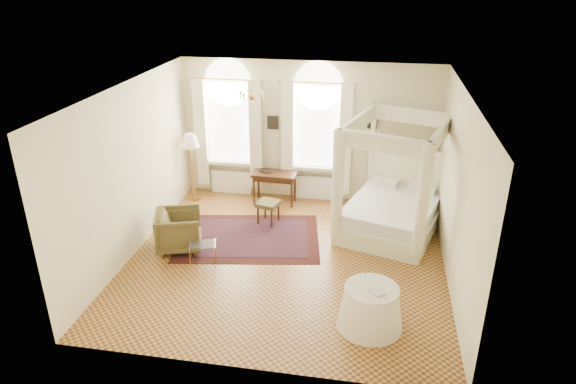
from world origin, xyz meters
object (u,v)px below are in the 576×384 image
canopy_bed (391,208)px  nightstand (423,201)px  stool (268,205)px  coffee_table (202,245)px  side_table (370,307)px  armchair (179,230)px  floor_lamp (190,144)px  writing_desk (275,177)px

canopy_bed → nightstand: bearing=53.1°
stool → coffee_table: stool is taller
coffee_table → side_table: size_ratio=0.59×
armchair → stool: bearing=-66.0°
canopy_bed → side_table: canopy_bed is taller
stool → side_table: (2.31, -3.19, -0.08)m
coffee_table → floor_lamp: floor_lamp is taller
canopy_bed → side_table: bearing=-95.8°
stool → coffee_table: 1.99m
writing_desk → coffee_table: writing_desk is taller
writing_desk → armchair: size_ratio=1.20×
nightstand → armchair: (-4.89, -2.38, 0.06)m
canopy_bed → writing_desk: 2.89m
canopy_bed → writing_desk: canopy_bed is taller
nightstand → writing_desk: writing_desk is taller
side_table → floor_lamp: bearing=136.6°
writing_desk → stool: size_ratio=1.91×
writing_desk → nightstand: bearing=-0.9°
writing_desk → armchair: armchair is taller
floor_lamp → side_table: bearing=-43.4°
stool → side_table: side_table is taller
side_table → stool: bearing=125.9°
stool → floor_lamp: bearing=155.6°
canopy_bed → coffee_table: 3.99m
writing_desk → coffee_table: bearing=-106.8°
armchair → side_table: bearing=-133.4°
canopy_bed → armchair: 4.40m
nightstand → floor_lamp: size_ratio=0.40×
coffee_table → side_table: side_table is taller
armchair → coffee_table: bearing=-140.5°
canopy_bed → armchair: bearing=-161.2°
canopy_bed → coffee_table: (-3.56, -1.80, -0.23)m
coffee_table → armchair: bearing=147.7°
writing_desk → side_table: 4.88m
coffee_table → side_table: (3.23, -1.43, 0.02)m
nightstand → floor_lamp: bearing=-179.2°
stool → nightstand: bearing=16.6°
armchair → floor_lamp: floor_lamp is taller
nightstand → armchair: armchair is taller
armchair → side_table: 4.24m
writing_desk → floor_lamp: bearing=-176.2°
nightstand → stool: size_ratio=1.21×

